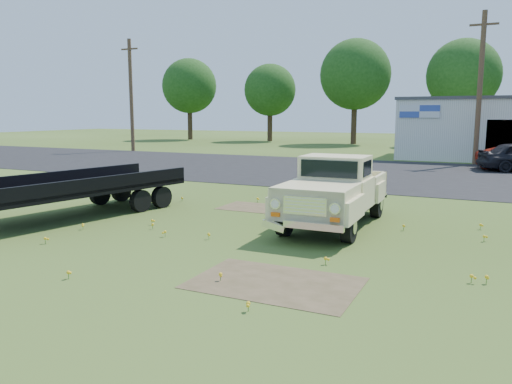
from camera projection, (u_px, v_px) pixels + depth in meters
ground at (267, 238)px, 12.36m from camera, size 140.00×140.00×0.00m
asphalt_lot at (385, 173)px, 25.75m from camera, size 90.00×14.00×0.02m
dirt_patch_a at (275, 283)px, 9.04m from camera, size 3.00×2.00×0.01m
dirt_patch_b at (255, 208)px, 16.33m from camera, size 2.20×1.60×0.01m
commercial_building at (512, 128)px, 33.59m from camera, size 14.20×8.20×4.15m
utility_pole_west at (131, 95)px, 40.59m from camera, size 1.60×0.30×9.00m
utility_pole_mid at (480, 87)px, 29.59m from camera, size 1.60×0.30×9.00m
treeline_a at (189, 86)px, 58.94m from camera, size 6.40×6.40×9.52m
treeline_b at (270, 90)px, 55.70m from camera, size 5.76×5.76×8.57m
treeline_c at (355, 75)px, 49.93m from camera, size 7.04×7.04×10.47m
treeline_d at (463, 75)px, 46.64m from camera, size 6.72×6.72×10.00m
vintage_pickup_truck at (335, 191)px, 13.56m from camera, size 2.13×5.36×1.94m
flatbed_trailer at (76, 183)px, 14.91m from camera, size 3.85×7.58×1.97m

